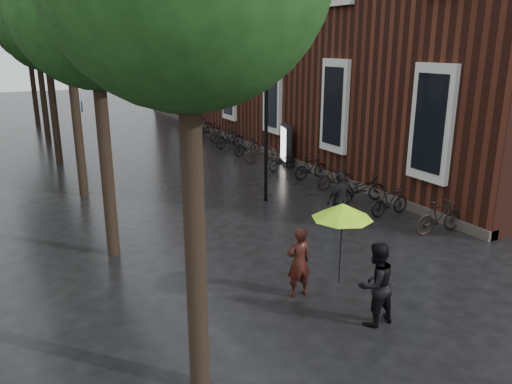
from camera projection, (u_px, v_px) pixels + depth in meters
ground at (427, 350)px, 9.04m from camera, size 120.00×120.00×0.00m
brick_building at (316, 32)px, 28.52m from camera, size 10.20×33.20×12.00m
street_trees at (53, 17)px, 19.02m from camera, size 4.33×34.03×8.91m
person_burgundy at (299, 262)px, 10.82m from camera, size 0.59×0.40×1.59m
person_black at (375, 284)px, 9.69m from camera, size 0.87×0.69×1.70m
lime_umbrella at (342, 211)px, 9.81m from camera, size 1.23×1.23×1.80m
pedestrian_walking at (340, 200)px, 14.97m from camera, size 1.03×0.52×1.69m
parked_bicycles at (272, 154)px, 22.88m from camera, size 2.08×19.94×1.02m
ad_lightbox at (286, 145)px, 22.85m from camera, size 0.28×1.21×1.82m
lamp_post at (266, 126)px, 16.93m from camera, size 0.22×0.22×4.37m
cycle_sign at (82, 122)px, 22.96m from camera, size 0.15×0.52×2.85m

